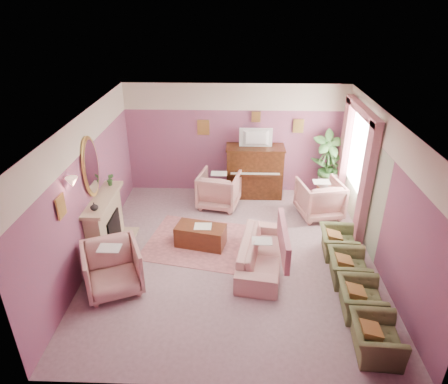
{
  "coord_description": "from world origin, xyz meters",
  "views": [
    {
      "loc": [
        0.04,
        -6.6,
        4.74
      ],
      "look_at": [
        -0.2,
        0.4,
        1.21
      ],
      "focal_mm": 32.0,
      "sensor_mm": 36.0,
      "label": 1
    }
  ],
  "objects_px": {
    "floral_armchair_right": "(320,197)",
    "olive_chair_d": "(338,239)",
    "television": "(256,137)",
    "sofa": "(262,248)",
    "olive_chair_b": "(361,295)",
    "olive_chair_a": "(376,334)",
    "side_table": "(327,185)",
    "piano": "(255,172)",
    "coffee_table": "(201,236)",
    "floral_armchair_left": "(219,188)",
    "floral_armchair_front": "(112,266)",
    "olive_chair_c": "(348,264)"
  },
  "relations": [
    {
      "from": "floral_armchair_right",
      "to": "piano",
      "type": "bearing_deg",
      "value": 146.23
    },
    {
      "from": "sofa",
      "to": "floral_armchair_front",
      "type": "height_order",
      "value": "floral_armchair_front"
    },
    {
      "from": "coffee_table",
      "to": "floral_armchair_front",
      "type": "relative_size",
      "value": 1.03
    },
    {
      "from": "television",
      "to": "floral_armchair_left",
      "type": "distance_m",
      "value": 1.52
    },
    {
      "from": "television",
      "to": "sofa",
      "type": "relative_size",
      "value": 0.41
    },
    {
      "from": "olive_chair_b",
      "to": "olive_chair_d",
      "type": "height_order",
      "value": "same"
    },
    {
      "from": "floral_armchair_right",
      "to": "olive_chair_d",
      "type": "distance_m",
      "value": 1.58
    },
    {
      "from": "coffee_table",
      "to": "floral_armchair_left",
      "type": "xyz_separation_m",
      "value": [
        0.3,
        1.74,
        0.26
      ]
    },
    {
      "from": "television",
      "to": "olive_chair_d",
      "type": "height_order",
      "value": "television"
    },
    {
      "from": "olive_chair_d",
      "to": "floral_armchair_front",
      "type": "bearing_deg",
      "value": -163.98
    },
    {
      "from": "sofa",
      "to": "floral_armchair_right",
      "type": "xyz_separation_m",
      "value": [
        1.45,
        2.0,
        0.09
      ]
    },
    {
      "from": "coffee_table",
      "to": "floral_armchair_right",
      "type": "bearing_deg",
      "value": 26.85
    },
    {
      "from": "television",
      "to": "floral_armchair_left",
      "type": "height_order",
      "value": "television"
    },
    {
      "from": "sofa",
      "to": "olive_chair_d",
      "type": "relative_size",
      "value": 2.45
    },
    {
      "from": "floral_armchair_left",
      "to": "side_table",
      "type": "bearing_deg",
      "value": 11.34
    },
    {
      "from": "sofa",
      "to": "floral_armchair_right",
      "type": "height_order",
      "value": "floral_armchair_right"
    },
    {
      "from": "floral_armchair_right",
      "to": "olive_chair_c",
      "type": "height_order",
      "value": "floral_armchair_right"
    },
    {
      "from": "side_table",
      "to": "piano",
      "type": "bearing_deg",
      "value": 178.52
    },
    {
      "from": "floral_armchair_front",
      "to": "olive_chair_a",
      "type": "height_order",
      "value": "floral_armchair_front"
    },
    {
      "from": "coffee_table",
      "to": "olive_chair_d",
      "type": "relative_size",
      "value": 1.25
    },
    {
      "from": "coffee_table",
      "to": "side_table",
      "type": "distance_m",
      "value": 3.81
    },
    {
      "from": "floral_armchair_front",
      "to": "coffee_table",
      "type": "bearing_deg",
      "value": 45.1
    },
    {
      "from": "olive_chair_c",
      "to": "sofa",
      "type": "bearing_deg",
      "value": 165.96
    },
    {
      "from": "olive_chair_b",
      "to": "floral_armchair_right",
      "type": "bearing_deg",
      "value": 91.77
    },
    {
      "from": "coffee_table",
      "to": "floral_armchair_left",
      "type": "distance_m",
      "value": 1.79
    },
    {
      "from": "olive_chair_b",
      "to": "side_table",
      "type": "xyz_separation_m",
      "value": [
        0.28,
        4.15,
        0.0
      ]
    },
    {
      "from": "sofa",
      "to": "olive_chair_b",
      "type": "bearing_deg",
      "value": -37.99
    },
    {
      "from": "television",
      "to": "floral_armchair_right",
      "type": "relative_size",
      "value": 0.83
    },
    {
      "from": "floral_armchair_left",
      "to": "floral_armchair_right",
      "type": "relative_size",
      "value": 1.0
    },
    {
      "from": "olive_chair_b",
      "to": "side_table",
      "type": "height_order",
      "value": "side_table"
    },
    {
      "from": "floral_armchair_left",
      "to": "floral_armchair_front",
      "type": "xyz_separation_m",
      "value": [
        -1.71,
        -3.16,
        0.0
      ]
    },
    {
      "from": "piano",
      "to": "floral_armchair_left",
      "type": "relative_size",
      "value": 1.44
    },
    {
      "from": "sofa",
      "to": "olive_chair_d",
      "type": "height_order",
      "value": "sofa"
    },
    {
      "from": "floral_armchair_left",
      "to": "floral_armchair_right",
      "type": "distance_m",
      "value": 2.39
    },
    {
      "from": "olive_chair_a",
      "to": "floral_armchair_right",
      "type": "bearing_deg",
      "value": 91.41
    },
    {
      "from": "floral_armchair_left",
      "to": "side_table",
      "type": "distance_m",
      "value": 2.8
    },
    {
      "from": "sofa",
      "to": "olive_chair_d",
      "type": "distance_m",
      "value": 1.6
    },
    {
      "from": "side_table",
      "to": "olive_chair_b",
      "type": "bearing_deg",
      "value": -93.84
    },
    {
      "from": "olive_chair_b",
      "to": "television",
      "type": "bearing_deg",
      "value": 110.9
    },
    {
      "from": "olive_chair_d",
      "to": "television",
      "type": "bearing_deg",
      "value": 122.27
    },
    {
      "from": "sofa",
      "to": "side_table",
      "type": "relative_size",
      "value": 2.8
    },
    {
      "from": "floral_armchair_left",
      "to": "olive_chair_c",
      "type": "height_order",
      "value": "floral_armchair_left"
    },
    {
      "from": "piano",
      "to": "sofa",
      "type": "height_order",
      "value": "piano"
    },
    {
      "from": "olive_chair_b",
      "to": "side_table",
      "type": "bearing_deg",
      "value": 86.16
    },
    {
      "from": "olive_chair_a",
      "to": "floral_armchair_front",
      "type": "bearing_deg",
      "value": 163.18
    },
    {
      "from": "floral_armchair_left",
      "to": "floral_armchair_front",
      "type": "bearing_deg",
      "value": -118.46
    },
    {
      "from": "floral_armchair_left",
      "to": "floral_armchair_front",
      "type": "height_order",
      "value": "same"
    },
    {
      "from": "floral_armchair_left",
      "to": "olive_chair_a",
      "type": "relative_size",
      "value": 1.21
    },
    {
      "from": "side_table",
      "to": "television",
      "type": "bearing_deg",
      "value": -179.94
    },
    {
      "from": "coffee_table",
      "to": "olive_chair_b",
      "type": "bearing_deg",
      "value": -33.92
    }
  ]
}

